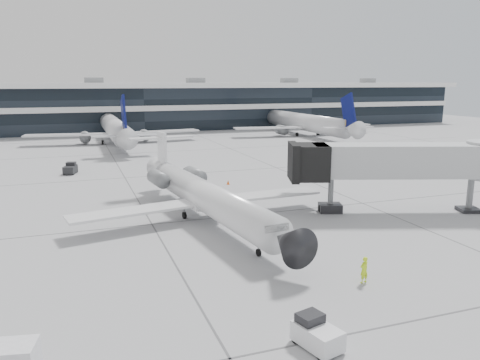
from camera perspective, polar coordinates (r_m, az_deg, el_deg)
name	(u,v)px	position (r m, az deg, el deg)	size (l,w,h in m)	color
ground	(266,213)	(41.37, 3.14, -4.03)	(220.00, 220.00, 0.00)	gray
terminal	(138,108)	(119.83, -12.35, 8.55)	(170.00, 22.00, 10.00)	black
bg_jet_center	(116,143)	(92.65, -14.93, 4.43)	(32.00, 40.00, 9.60)	silver
bg_jet_right	(303,135)	(103.85, 7.71, 5.48)	(32.00, 40.00, 9.60)	silver
regional_jet	(204,195)	(38.91, -4.46, -1.79)	(21.93, 27.38, 6.32)	white
jet_bridge	(413,161)	(43.42, 20.31, 2.16)	(19.05, 9.34, 6.26)	silver
ramp_worker	(364,270)	(28.12, 14.88, -10.53)	(0.57, 0.38, 1.57)	#CFFF1A
baggage_tug	(316,334)	(21.58, 9.28, -17.99)	(1.80, 2.42, 1.38)	silver
traffic_cone	(228,182)	(52.71, -1.46, -0.29)	(0.42, 0.42, 0.50)	#FF5B0D
far_tug	(70,169)	(62.58, -19.97, 1.30)	(1.87, 2.48, 1.41)	black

